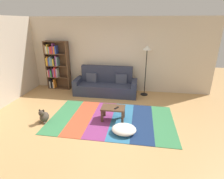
{
  "coord_description": "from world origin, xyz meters",
  "views": [
    {
      "loc": [
        0.82,
        -4.09,
        2.52
      ],
      "look_at": [
        0.04,
        0.78,
        0.65
      ],
      "focal_mm": 28.78,
      "sensor_mm": 36.0,
      "label": 1
    }
  ],
  "objects": [
    {
      "name": "tv_remote",
      "position": [
        0.27,
        0.13,
        0.39
      ],
      "size": [
        0.11,
        0.15,
        0.02
      ],
      "primitive_type": "cube",
      "rotation": [
        0.0,
        0.0,
        -0.53
      ],
      "color": "black",
      "rests_on": "coffee_table"
    },
    {
      "name": "left_wall",
      "position": [
        -3.4,
        0.75,
        1.35
      ],
      "size": [
        0.1,
        5.5,
        2.7
      ],
      "primitive_type": "cube",
      "color": "beige",
      "rests_on": "ground_plane"
    },
    {
      "name": "bookshelf",
      "position": [
        -2.44,
        2.3,
        0.94
      ],
      "size": [
        0.9,
        0.28,
        1.85
      ],
      "color": "brown",
      "rests_on": "ground_plane"
    },
    {
      "name": "coffee_table",
      "position": [
        0.17,
        0.18,
        0.3
      ],
      "size": [
        0.62,
        0.4,
        0.37
      ],
      "color": "#513826",
      "rests_on": "rug"
    },
    {
      "name": "couch",
      "position": [
        -0.39,
        2.02,
        0.34
      ],
      "size": [
        2.26,
        0.8,
        1.0
      ],
      "color": "#2D3347",
      "rests_on": "ground_plane"
    },
    {
      "name": "back_wall",
      "position": [
        0.0,
        2.55,
        1.35
      ],
      "size": [
        6.8,
        0.1,
        2.7
      ],
      "primitive_type": "cube",
      "color": "beige",
      "rests_on": "ground_plane"
    },
    {
      "name": "standing_lamp",
      "position": [
        1.02,
        2.14,
        1.48
      ],
      "size": [
        0.32,
        0.32,
        1.77
      ],
      "color": "black",
      "rests_on": "ground_plane"
    },
    {
      "name": "dog",
      "position": [
        -1.64,
        -0.22,
        0.16
      ],
      "size": [
        0.22,
        0.35,
        0.4
      ],
      "color": "#473D33",
      "rests_on": "ground_plane"
    },
    {
      "name": "pouf",
      "position": [
        0.52,
        -0.4,
        0.1
      ],
      "size": [
        0.59,
        0.52,
        0.18
      ],
      "primitive_type": "ellipsoid",
      "color": "white",
      "rests_on": "rug"
    },
    {
      "name": "rug",
      "position": [
        0.12,
        0.18,
        0.01
      ],
      "size": [
        3.35,
        2.0,
        0.01
      ],
      "color": "#387F4C",
      "rests_on": "ground_plane"
    },
    {
      "name": "ground_plane",
      "position": [
        0.0,
        0.0,
        0.0
      ],
      "size": [
        14.0,
        14.0,
        0.0
      ],
      "primitive_type": "plane",
      "color": "tan"
    }
  ]
}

